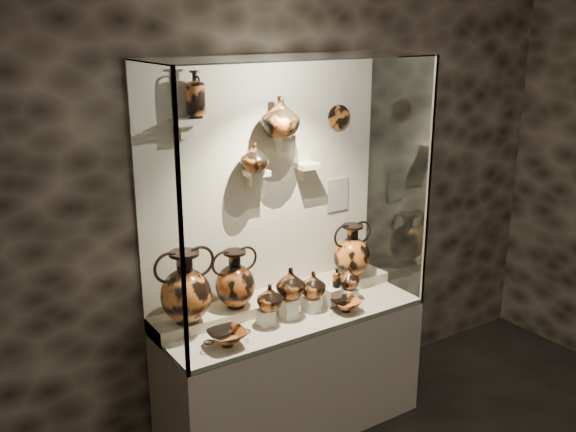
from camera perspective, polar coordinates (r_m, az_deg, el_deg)
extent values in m
cube|color=black|center=(4.07, -2.19, 2.87)|extent=(5.00, 0.02, 3.20)
cube|color=beige|center=(4.28, 0.27, -13.81)|extent=(1.70, 0.60, 0.80)
cube|color=#C4B598|center=(4.08, 0.28, -8.80)|extent=(1.68, 0.58, 0.03)
cube|color=#C4B598|center=(4.20, -1.05, -7.51)|extent=(1.70, 0.25, 0.10)
cube|color=beige|center=(4.07, -2.16, 2.86)|extent=(1.70, 0.03, 1.60)
cube|color=white|center=(3.58, 2.92, 0.86)|extent=(1.70, 0.01, 1.60)
cube|color=white|center=(3.43, -11.56, -0.16)|extent=(0.01, 0.60, 1.60)
cube|color=white|center=(4.32, 9.71, 3.46)|extent=(0.01, 0.60, 1.60)
cube|color=white|center=(3.68, 0.32, 13.94)|extent=(1.70, 0.60, 0.01)
cube|color=gray|center=(3.18, -9.48, -1.43)|extent=(0.02, 0.02, 1.60)
cube|color=gray|center=(4.12, 12.38, 2.64)|extent=(0.02, 0.02, 1.60)
cube|color=silver|center=(3.91, -2.03, -8.98)|extent=(0.09, 0.09, 0.10)
cube|color=silver|center=(3.99, 0.08, -8.20)|extent=(0.09, 0.09, 0.13)
cube|color=silver|center=(4.08, 2.09, -7.89)|extent=(0.09, 0.09, 0.09)
cube|color=silver|center=(4.16, 3.91, -7.19)|extent=(0.09, 0.09, 0.12)
cube|color=silver|center=(4.25, 5.42, -6.99)|extent=(0.09, 0.09, 0.08)
cube|color=beige|center=(3.66, -9.07, 8.27)|extent=(0.14, 0.12, 0.04)
cube|color=beige|center=(3.93, -2.86, 3.85)|extent=(0.14, 0.12, 0.04)
cube|color=beige|center=(3.99, -0.41, 7.01)|extent=(0.10, 0.12, 0.04)
cube|color=beige|center=(4.13, 1.70, 4.51)|extent=(0.14, 0.12, 0.04)
imported|color=orange|center=(3.85, -1.65, -7.23)|extent=(0.18, 0.18, 0.16)
imported|color=#A64C1D|center=(3.94, 0.22, -5.97)|extent=(0.23, 0.23, 0.19)
imported|color=orange|center=(4.05, 2.23, -6.09)|extent=(0.16, 0.16, 0.17)
imported|color=orange|center=(4.22, 5.44, -5.52)|extent=(0.18, 0.18, 0.14)
imported|color=#A64C1D|center=(3.86, -3.01, 5.23)|extent=(0.20, 0.20, 0.18)
imported|color=#A64C1D|center=(3.88, -0.69, 8.81)|extent=(0.27, 0.27, 0.25)
cylinder|color=#AD5A22|center=(4.28, 4.49, 8.75)|extent=(0.16, 0.02, 0.16)
cube|color=beige|center=(4.40, 4.42, 1.91)|extent=(0.17, 0.01, 0.23)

